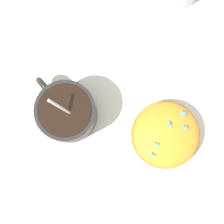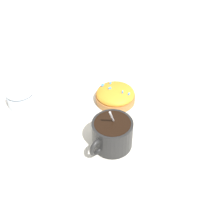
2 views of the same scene
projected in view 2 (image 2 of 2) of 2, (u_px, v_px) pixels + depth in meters
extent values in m
plane|color=silver|center=(111.00, 120.00, 0.63)|extent=(3.00, 3.00, 0.00)
cube|color=white|center=(111.00, 120.00, 0.63)|extent=(0.28, 0.28, 0.00)
cylinder|color=black|center=(112.00, 134.00, 0.55)|extent=(0.09, 0.09, 0.06)
cylinder|color=black|center=(112.00, 125.00, 0.53)|extent=(0.08, 0.08, 0.01)
torus|color=black|center=(97.00, 147.00, 0.52)|extent=(0.04, 0.03, 0.04)
ellipsoid|color=silver|center=(109.00, 149.00, 0.55)|extent=(0.03, 0.02, 0.01)
cylinder|color=silver|center=(114.00, 122.00, 0.54)|extent=(0.05, 0.02, 0.10)
cylinder|color=#B2753D|center=(115.00, 98.00, 0.67)|extent=(0.10, 0.10, 0.02)
ellipsoid|color=orange|center=(115.00, 94.00, 0.66)|extent=(0.10, 0.10, 0.03)
cube|color=#4C99EA|center=(110.00, 88.00, 0.65)|extent=(0.01, 0.01, 0.00)
cube|color=#4C99EA|center=(103.00, 85.00, 0.67)|extent=(0.00, 0.01, 0.00)
cube|color=#4C99EA|center=(102.00, 85.00, 0.67)|extent=(0.01, 0.01, 0.00)
cube|color=#4C99EA|center=(129.00, 94.00, 0.64)|extent=(0.01, 0.01, 0.00)
cube|color=#4C99EA|center=(123.00, 92.00, 0.64)|extent=(0.01, 0.00, 0.00)
cube|color=#4C99EA|center=(110.00, 83.00, 0.67)|extent=(0.01, 0.00, 0.00)
cylinder|color=silver|center=(22.00, 99.00, 0.66)|extent=(0.07, 0.07, 0.04)
ellipsoid|color=silver|center=(19.00, 91.00, 0.64)|extent=(0.07, 0.07, 0.02)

